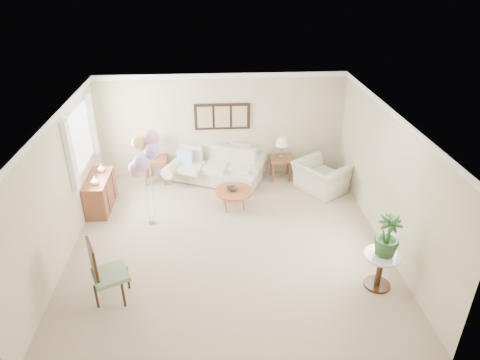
{
  "coord_description": "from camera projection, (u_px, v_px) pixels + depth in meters",
  "views": [
    {
      "loc": [
        -0.25,
        -6.89,
        5.01
      ],
      "look_at": [
        0.27,
        0.6,
        1.05
      ],
      "focal_mm": 32.0,
      "sensor_mm": 36.0,
      "label": 1
    }
  ],
  "objects": [
    {
      "name": "side_table",
      "position": [
        381.0,
        262.0,
        7.09
      ],
      "size": [
        0.6,
        0.6,
        0.65
      ],
      "color": "silver",
      "rests_on": "ground"
    },
    {
      "name": "accent_chair",
      "position": [
        105.0,
        271.0,
        6.8
      ],
      "size": [
        0.71,
        0.7,
        1.08
      ],
      "color": "gray",
      "rests_on": "ground"
    },
    {
      "name": "end_table_right",
      "position": [
        281.0,
        161.0,
        10.63
      ],
      "size": [
        0.52,
        0.48,
        0.57
      ],
      "color": "brown",
      "rests_on": "ground"
    },
    {
      "name": "potted_plant",
      "position": [
        388.0,
        235.0,
        6.86
      ],
      "size": [
        0.47,
        0.47,
        0.74
      ],
      "primitive_type": "imported",
      "rotation": [
        0.0,
        0.0,
        0.14
      ],
      "color": "#264720",
      "rests_on": "side_table"
    },
    {
      "name": "lamp_right",
      "position": [
        282.0,
        142.0,
        10.39
      ],
      "size": [
        0.3,
        0.3,
        0.53
      ],
      "color": "gray",
      "rests_on": "end_table_right"
    },
    {
      "name": "sofa",
      "position": [
        217.0,
        168.0,
        10.59
      ],
      "size": [
        2.65,
        1.66,
        0.86
      ],
      "color": "beige",
      "rests_on": "ground"
    },
    {
      "name": "credenza",
      "position": [
        100.0,
        193.0,
        9.42
      ],
      "size": [
        0.46,
        1.2,
        0.74
      ],
      "color": "brown",
      "rests_on": "ground"
    },
    {
      "name": "vase_sage",
      "position": [
        101.0,
        168.0,
        9.47
      ],
      "size": [
        0.2,
        0.2,
        0.18
      ],
      "primitive_type": "imported",
      "rotation": [
        0.0,
        0.0,
        -0.18
      ],
      "color": "silver",
      "rests_on": "credenza"
    },
    {
      "name": "vase_white",
      "position": [
        95.0,
        181.0,
        8.93
      ],
      "size": [
        0.23,
        0.23,
        0.18
      ],
      "primitive_type": "imported",
      "rotation": [
        0.0,
        0.0,
        0.39
      ],
      "color": "white",
      "rests_on": "credenza"
    },
    {
      "name": "armchair",
      "position": [
        320.0,
        177.0,
        10.1
      ],
      "size": [
        1.43,
        1.46,
        0.72
      ],
      "primitive_type": "imported",
      "rotation": [
        0.0,
        0.0,
        2.17
      ],
      "color": "beige",
      "rests_on": "ground"
    },
    {
      "name": "coffee_table",
      "position": [
        234.0,
        192.0,
        9.41
      ],
      "size": [
        0.84,
        0.84,
        0.42
      ],
      "color": "#9B4B28",
      "rests_on": "ground"
    },
    {
      "name": "lamp_left",
      "position": [
        153.0,
        142.0,
        10.19
      ],
      "size": [
        0.31,
        0.31,
        0.55
      ],
      "color": "gray",
      "rests_on": "end_table_left"
    },
    {
      "name": "ground_plane",
      "position": [
        229.0,
        242.0,
        8.43
      ],
      "size": [
        6.0,
        6.0,
        0.0
      ],
      "primitive_type": "plane",
      "color": "tan"
    },
    {
      "name": "decor_bowl",
      "position": [
        232.0,
        189.0,
        9.4
      ],
      "size": [
        0.3,
        0.3,
        0.06
      ],
      "primitive_type": "imported",
      "rotation": [
        0.0,
        0.0,
        0.27
      ],
      "color": "#2C221D",
      "rests_on": "coffee_table"
    },
    {
      "name": "wall_art_triptych",
      "position": [
        222.0,
        117.0,
        10.33
      ],
      "size": [
        1.35,
        0.06,
        0.65
      ],
      "color": "black",
      "rests_on": "ground"
    },
    {
      "name": "end_table_left",
      "position": [
        155.0,
        162.0,
        10.43
      ],
      "size": [
        0.58,
        0.53,
        0.64
      ],
      "color": "brown",
      "rests_on": "ground"
    },
    {
      "name": "room_shell",
      "position": [
        221.0,
        166.0,
        7.75
      ],
      "size": [
        6.04,
        6.04,
        2.6
      ],
      "color": "beige",
      "rests_on": "ground"
    },
    {
      "name": "balloon_cluster",
      "position": [
        144.0,
        153.0,
        8.26
      ],
      "size": [
        0.61,
        0.59,
        2.06
      ],
      "color": "gray",
      "rests_on": "ground"
    }
  ]
}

